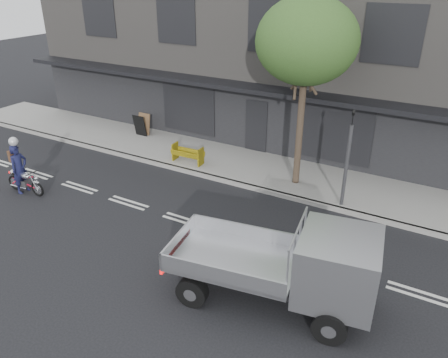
% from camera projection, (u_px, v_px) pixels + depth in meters
% --- Properties ---
extents(ground, '(80.00, 80.00, 0.00)m').
position_uv_depth(ground, '(185.00, 221.00, 14.28)').
color(ground, black).
rests_on(ground, ground).
extents(sidewalk, '(32.00, 3.20, 0.15)m').
position_uv_depth(sidewalk, '(249.00, 167.00, 17.92)').
color(sidewalk, gray).
rests_on(sidewalk, ground).
extents(kerb, '(32.00, 0.20, 0.15)m').
position_uv_depth(kerb, '(231.00, 182.00, 16.67)').
color(kerb, gray).
rests_on(kerb, ground).
extents(building_main, '(26.00, 10.00, 8.00)m').
position_uv_depth(building_main, '(312.00, 46.00, 21.34)').
color(building_main, slate).
rests_on(building_main, ground).
extents(street_tree, '(3.40, 3.40, 6.74)m').
position_uv_depth(street_tree, '(307.00, 42.00, 14.26)').
color(street_tree, '#382B21').
rests_on(street_tree, ground).
extents(traffic_light_pole, '(0.12, 0.12, 3.50)m').
position_uv_depth(traffic_light_pole, '(347.00, 164.00, 14.30)').
color(traffic_light_pole, '#2D2D30').
rests_on(traffic_light_pole, ground).
extents(motorcycle, '(1.75, 0.51, 0.90)m').
position_uv_depth(motorcycle, '(25.00, 181.00, 15.87)').
color(motorcycle, black).
rests_on(motorcycle, ground).
extents(rider, '(0.47, 0.69, 1.83)m').
position_uv_depth(rider, '(20.00, 169.00, 15.74)').
color(rider, '#17193F').
rests_on(rider, ground).
extents(flatbed_ute, '(5.13, 2.69, 2.26)m').
position_uv_depth(flatbed_ute, '(317.00, 266.00, 10.03)').
color(flatbed_ute, black).
rests_on(flatbed_ute, ground).
extents(construction_barrier, '(1.38, 0.60, 0.76)m').
position_uv_depth(construction_barrier, '(185.00, 155.00, 17.86)').
color(construction_barrier, yellow).
rests_on(construction_barrier, sidewalk).
extents(sandwich_board, '(0.66, 0.44, 1.03)m').
position_uv_depth(sandwich_board, '(140.00, 126.00, 20.74)').
color(sandwich_board, black).
rests_on(sandwich_board, sidewalk).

